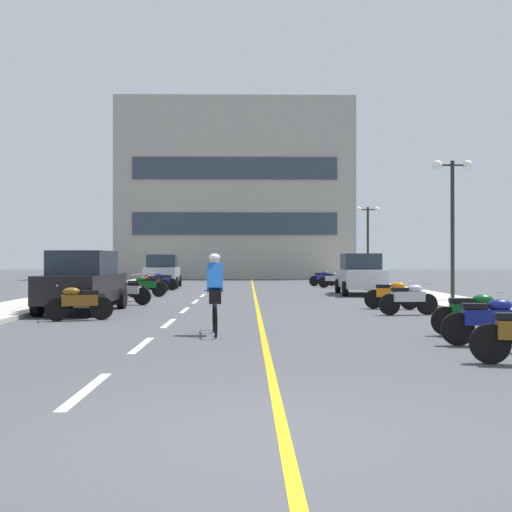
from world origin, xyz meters
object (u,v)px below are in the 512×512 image
object	(u,v)px
motorcycle_6	(127,291)
motorcycle_12	(334,279)
motorcycle_4	(409,298)
motorcycle_8	(145,286)
motorcycle_2	(474,313)
street_lamp_far	(368,226)
motorcycle_10	(152,283)
parked_car_near	(83,281)
parked_car_far	(162,271)
motorcycle_5	(392,294)
motorcycle_11	(162,281)
motorcycle_13	(323,278)
street_lamp_mid	(452,197)
motorcycle_1	(489,320)
parked_car_mid	(360,274)
motorcycle_3	(79,302)
motorcycle_9	(148,284)
motorcycle_7	(125,289)
cyclist_rider	(215,292)

from	to	relation	value
motorcycle_6	motorcycle_12	distance (m)	15.57
motorcycle_4	motorcycle_8	bearing A→B (deg)	135.21
motorcycle_2	motorcycle_6	bearing A→B (deg)	134.13
motorcycle_6	street_lamp_far	bearing A→B (deg)	55.00
motorcycle_10	parked_car_near	bearing A→B (deg)	-91.86
motorcycle_6	motorcycle_8	xyz separation A→B (m)	(-0.10, 4.56, 0.00)
parked_car_far	motorcycle_5	world-z (taller)	parked_car_far
motorcycle_11	motorcycle_13	world-z (taller)	same
motorcycle_10	motorcycle_8	bearing A→B (deg)	-85.62
street_lamp_mid	motorcycle_11	xyz separation A→B (m)	(-11.73, 9.58, -3.34)
parked_car_far	street_lamp_far	bearing A→B (deg)	13.45
motorcycle_1	motorcycle_13	distance (m)	25.89
parked_car_far	motorcycle_1	size ratio (longest dim) A/B	2.51
parked_car_mid	motorcycle_13	bearing A→B (deg)	93.65
motorcycle_12	motorcycle_13	distance (m)	2.55
parked_car_near	motorcycle_2	xyz separation A→B (m)	(9.50, -5.94, -0.44)
street_lamp_far	motorcycle_11	distance (m)	13.36
motorcycle_2	motorcycle_4	size ratio (longest dim) A/B	1.00
motorcycle_3	motorcycle_10	bearing A→B (deg)	90.83
motorcycle_6	motorcycle_13	xyz separation A→B (m)	(8.59, 15.32, 0.00)
street_lamp_far	motorcycle_4	bearing A→B (deg)	-97.59
street_lamp_mid	motorcycle_11	size ratio (longest dim) A/B	3.08
street_lamp_far	motorcycle_3	world-z (taller)	street_lamp_far
motorcycle_3	motorcycle_13	size ratio (longest dim) A/B	0.99
motorcycle_3	motorcycle_2	bearing A→B (deg)	-20.72
parked_car_near	motorcycle_9	world-z (taller)	parked_car_near
parked_car_mid	motorcycle_12	xyz separation A→B (m)	(-0.28, 6.55, -0.44)
parked_car_near	motorcycle_9	size ratio (longest dim) A/B	2.49
motorcycle_7	motorcycle_10	xyz separation A→B (m)	(0.04, 6.33, 0.00)
motorcycle_2	parked_car_mid	bearing A→B (deg)	88.53
motorcycle_11	street_lamp_far	bearing A→B (deg)	26.86
street_lamp_far	motorcycle_8	world-z (taller)	street_lamp_far
motorcycle_6	motorcycle_3	bearing A→B (deg)	-91.73
motorcycle_3	motorcycle_5	bearing A→B (deg)	22.04
motorcycle_3	motorcycle_9	bearing A→B (deg)	90.25
motorcycle_7	motorcycle_13	xyz separation A→B (m)	(8.99, 13.62, 0.00)
motorcycle_2	parked_car_far	bearing A→B (deg)	112.59
parked_car_far	parked_car_near	bearing A→B (deg)	-90.54
motorcycle_9	motorcycle_10	distance (m)	1.96
parked_car_far	motorcycle_13	xyz separation A→B (m)	(9.16, 1.90, -0.44)
motorcycle_2	motorcycle_9	xyz separation A→B (m)	(-9.00, 15.12, 0.00)
motorcycle_4	motorcycle_10	size ratio (longest dim) A/B	1.04
motorcycle_5	motorcycle_11	world-z (taller)	same
motorcycle_5	cyclist_rider	distance (m)	8.44
motorcycle_5	motorcycle_9	distance (m)	12.08
motorcycle_6	motorcycle_13	size ratio (longest dim) A/B	1.01
motorcycle_7	motorcycle_8	bearing A→B (deg)	83.93
motorcycle_12	motorcycle_8	bearing A→B (deg)	-137.51
motorcycle_12	motorcycle_9	bearing A→B (deg)	-143.64
motorcycle_10	motorcycle_11	bearing A→B (deg)	85.83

